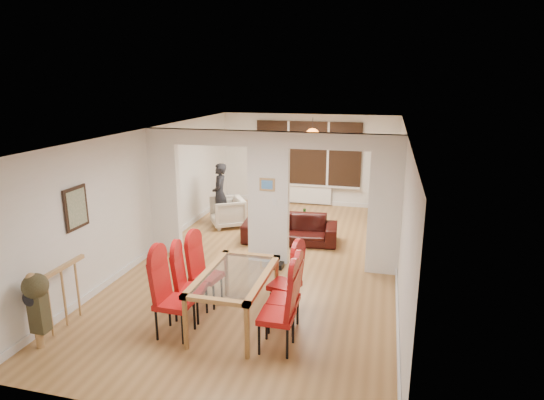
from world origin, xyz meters
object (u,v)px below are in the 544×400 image
at_px(dining_chair_lb, 191,285).
at_px(sofa, 290,229).
at_px(dining_table, 235,298).
at_px(armchair, 228,212).
at_px(dining_chair_ra, 277,310).
at_px(dining_chair_rc, 285,280).
at_px(coffee_table, 296,222).
at_px(bowl, 290,217).
at_px(dining_chair_lc, 207,272).
at_px(person, 220,194).
at_px(dining_chair_la, 174,297).
at_px(dining_chair_rb, 284,295).
at_px(television, 376,209).
at_px(bottle, 304,213).

relative_size(dining_chair_lb, sofa, 0.52).
xyz_separation_m(dining_table, sofa, (0.04, 3.66, -0.10)).
bearing_deg(dining_table, armchair, 111.11).
distance_m(dining_chair_ra, dining_chair_rc, 1.02).
bearing_deg(coffee_table, bowl, -164.40).
relative_size(dining_chair_lc, armchair, 1.38).
bearing_deg(person, dining_chair_lc, -0.16).
bearing_deg(dining_chair_ra, armchair, 116.11).
bearing_deg(dining_table, dining_chair_ra, -33.86).
distance_m(dining_chair_la, armchair, 4.98).
bearing_deg(person, sofa, 48.88).
height_order(dining_chair_rb, television, dining_chair_rb).
relative_size(dining_chair_rc, armchair, 1.35).
bearing_deg(person, dining_table, 5.32).
xyz_separation_m(dining_chair_rb, bottle, (-0.55, 4.71, -0.18)).
distance_m(sofa, television, 2.93).
xyz_separation_m(dining_chair_rb, dining_chair_rc, (-0.10, 0.50, -0.01)).
bearing_deg(television, dining_chair_ra, 163.70).
xyz_separation_m(dining_chair_lc, dining_chair_ra, (1.40, -0.99, 0.03)).
bearing_deg(coffee_table, dining_chair_ra, -81.57).
bearing_deg(sofa, coffee_table, 88.42).
xyz_separation_m(person, bottle, (2.11, 0.22, -0.41)).
bearing_deg(television, dining_chair_lc, 148.84).
bearing_deg(dining_chair_lb, television, 58.87).
xyz_separation_m(dining_chair_lb, coffee_table, (0.68, 4.75, -0.43)).
xyz_separation_m(dining_chair_rc, television, (1.23, 5.44, -0.28)).
bearing_deg(bowl, coffee_table, 15.60).
relative_size(dining_chair_la, person, 0.77).
bearing_deg(dining_chair_rc, dining_chair_lc, -164.89).
distance_m(dining_table, coffee_table, 4.75).
height_order(television, coffee_table, television).
bearing_deg(dining_chair_la, dining_chair_rc, 38.66).
height_order(dining_chair_rc, sofa, dining_chair_rc).
relative_size(dining_chair_ra, dining_chair_rb, 1.06).
bearing_deg(dining_chair_lb, dining_chair_ra, -26.74).
xyz_separation_m(person, coffee_table, (1.90, 0.24, -0.66)).
xyz_separation_m(dining_table, bowl, (-0.17, 4.70, -0.15)).
distance_m(person, bowl, 1.84).
xyz_separation_m(dining_table, person, (-1.93, 4.50, 0.37)).
bearing_deg(dining_chair_ra, bottle, 95.76).
bearing_deg(dining_chair_rb, dining_table, -179.29).
height_order(dining_chair_lb, bowl, dining_chair_lb).
xyz_separation_m(dining_table, dining_chair_ra, (0.75, -0.50, 0.17)).
bearing_deg(bowl, bottle, 3.88).
bearing_deg(bowl, dining_chair_lc, -96.36).
xyz_separation_m(dining_chair_rc, coffee_table, (-0.66, 4.23, -0.42)).
distance_m(person, television, 4.08).
relative_size(dining_chair_ra, bowl, 4.97).
relative_size(armchair, person, 0.51).
bearing_deg(dining_chair_la, bowl, 85.49).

